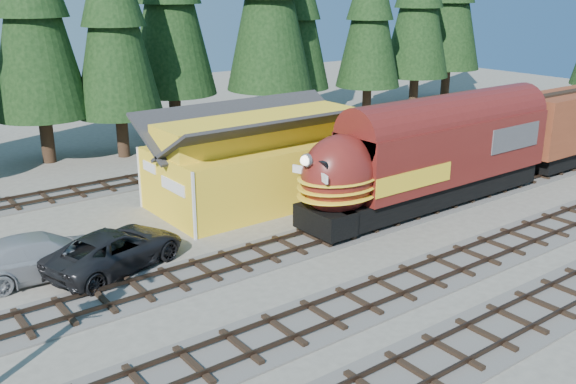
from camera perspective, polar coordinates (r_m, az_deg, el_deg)
ground at (r=29.14m, az=9.66°, el=-5.97°), size 120.00×120.00×0.00m
track_siding at (r=38.75m, az=15.60°, el=-0.18°), size 68.00×3.20×0.33m
track_main_south at (r=35.69m, az=23.20°, el=-2.57°), size 68.00×3.20×0.33m
track_spur at (r=39.05m, az=-20.97°, el=-0.59°), size 32.00×3.20×0.33m
depot at (r=35.72m, az=-2.37°, el=3.81°), size 12.80×7.00×5.30m
conifer_backdrop at (r=48.77m, az=-7.65°, el=16.33°), size 80.00×22.44×17.42m
locomotive at (r=35.04m, az=11.99°, el=2.69°), size 17.10×3.40×4.65m
pickup_truck_a at (r=28.56m, az=-15.12°, el=-4.96°), size 6.91×4.71×1.76m
pickup_truck_b at (r=28.79m, az=-21.08°, el=-5.29°), size 6.51×3.02×1.84m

